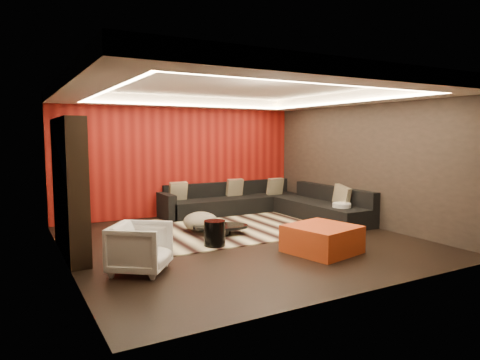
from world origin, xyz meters
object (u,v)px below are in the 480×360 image
drum_stool (215,233)px  white_side_table (342,214)px  coffee_table (221,230)px  orange_ottoman (322,239)px  sectional_sofa (266,205)px  armchair (140,248)px

drum_stool → white_side_table: bearing=4.4°
coffee_table → orange_ottoman: 2.10m
orange_ottoman → sectional_sofa: 3.33m
sectional_sofa → white_side_table: bearing=-66.6°
drum_stool → sectional_sofa: 3.09m
drum_stool → armchair: (-1.51, -0.74, 0.11)m
armchair → white_side_table: bearing=-41.5°
drum_stool → sectional_sofa: (2.35, 2.01, 0.02)m
orange_ottoman → armchair: 2.95m
coffee_table → white_side_table: 2.70m
coffee_table → armchair: armchair is taller
white_side_table → orange_ottoman: size_ratio=0.48×
orange_ottoman → armchair: (-2.91, 0.44, 0.13)m
orange_ottoman → sectional_sofa: bearing=73.3°
coffee_table → white_side_table: (2.65, -0.46, 0.13)m
coffee_table → sectional_sofa: 2.30m
white_side_table → drum_stool: bearing=-175.6°
white_side_table → orange_ottoman: bearing=-140.5°
white_side_table → armchair: bearing=-168.1°
sectional_sofa → coffee_table: bearing=-145.3°
coffee_table → armchair: 2.46m
coffee_table → drum_stool: (-0.47, -0.70, 0.13)m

